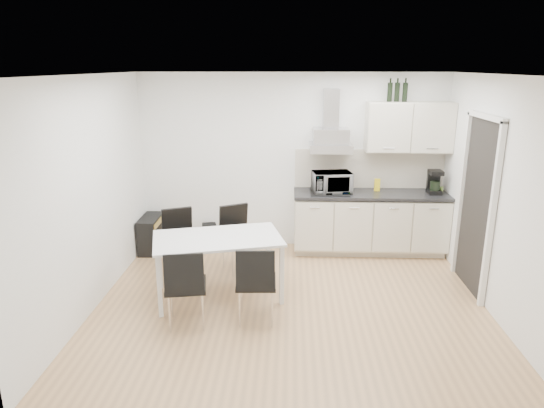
# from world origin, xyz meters

# --- Properties ---
(ground) EXTENTS (4.50, 4.50, 0.00)m
(ground) POSITION_xyz_m (0.00, 0.00, 0.00)
(ground) COLOR tan
(ground) RESTS_ON ground
(wall_back) EXTENTS (4.50, 0.10, 2.60)m
(wall_back) POSITION_xyz_m (0.00, 2.00, 1.30)
(wall_back) COLOR white
(wall_back) RESTS_ON ground
(wall_front) EXTENTS (4.50, 0.10, 2.60)m
(wall_front) POSITION_xyz_m (0.00, -2.00, 1.30)
(wall_front) COLOR white
(wall_front) RESTS_ON ground
(wall_left) EXTENTS (0.10, 4.00, 2.60)m
(wall_left) POSITION_xyz_m (-2.25, 0.00, 1.30)
(wall_left) COLOR white
(wall_left) RESTS_ON ground
(wall_right) EXTENTS (0.10, 4.00, 2.60)m
(wall_right) POSITION_xyz_m (2.25, 0.00, 1.30)
(wall_right) COLOR white
(wall_right) RESTS_ON ground
(ceiling) EXTENTS (4.50, 4.50, 0.00)m
(ceiling) POSITION_xyz_m (0.00, 0.00, 2.60)
(ceiling) COLOR white
(ceiling) RESTS_ON wall_back
(doorway) EXTENTS (0.08, 1.04, 2.10)m
(doorway) POSITION_xyz_m (2.21, 0.55, 1.05)
(doorway) COLOR white
(doorway) RESTS_ON ground
(kitchenette) EXTENTS (2.22, 0.64, 2.52)m
(kitchenette) POSITION_xyz_m (1.19, 1.73, 0.83)
(kitchenette) COLOR beige
(kitchenette) RESTS_ON ground
(dining_table) EXTENTS (1.64, 1.19, 0.75)m
(dining_table) POSITION_xyz_m (-0.87, 0.19, 0.67)
(dining_table) COLOR white
(dining_table) RESTS_ON ground
(chair_far_left) EXTENTS (0.60, 0.63, 0.88)m
(chair_far_left) POSITION_xyz_m (-1.45, 0.78, 0.44)
(chair_far_left) COLOR black
(chair_far_left) RESTS_ON ground
(chair_far_right) EXTENTS (0.62, 0.65, 0.88)m
(chair_far_right) POSITION_xyz_m (-0.70, 0.98, 0.44)
(chair_far_right) COLOR black
(chair_far_right) RESTS_ON ground
(chair_near_left) EXTENTS (0.52, 0.57, 0.88)m
(chair_near_left) POSITION_xyz_m (-1.11, -0.48, 0.44)
(chair_near_left) COLOR black
(chair_near_left) RESTS_ON ground
(chair_near_right) EXTENTS (0.46, 0.52, 0.88)m
(chair_near_right) POSITION_xyz_m (-0.37, -0.37, 0.44)
(chair_near_right) COLOR black
(chair_near_right) RESTS_ON ground
(guitar_amp) EXTENTS (0.28, 0.63, 0.52)m
(guitar_amp) POSITION_xyz_m (-2.10, 1.65, 0.26)
(guitar_amp) COLOR black
(guitar_amp) RESTS_ON ground
(floor_speaker) EXTENTS (0.24, 0.23, 0.34)m
(floor_speaker) POSITION_xyz_m (-1.26, 1.90, 0.17)
(floor_speaker) COLOR black
(floor_speaker) RESTS_ON ground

